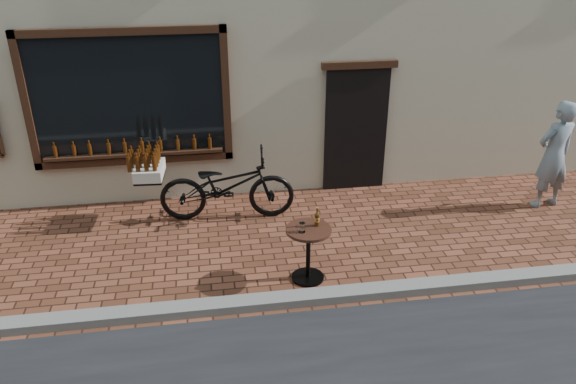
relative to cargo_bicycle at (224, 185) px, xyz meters
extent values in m
plane|color=#4E2819|center=(0.48, -2.64, -0.58)|extent=(90.00, 90.00, 0.00)
cube|color=slate|center=(0.48, -2.44, -0.52)|extent=(90.00, 0.25, 0.12)
cube|color=black|center=(-1.42, 0.81, 1.27)|extent=(3.00, 0.06, 2.00)
cube|color=black|center=(-1.42, 0.79, 2.33)|extent=(3.24, 0.10, 0.12)
cube|color=black|center=(-1.42, 0.79, 0.21)|extent=(3.24, 0.10, 0.12)
cube|color=black|center=(-2.98, 0.79, 1.27)|extent=(0.12, 0.10, 2.24)
cube|color=black|center=(0.14, 0.79, 1.27)|extent=(0.12, 0.10, 2.24)
cube|color=black|center=(-1.42, 0.74, 0.34)|extent=(2.90, 0.16, 0.05)
cube|color=black|center=(2.38, 0.82, 0.52)|extent=(1.10, 0.10, 2.20)
cube|color=black|center=(2.38, 0.79, 1.68)|extent=(1.30, 0.10, 0.12)
cylinder|color=#3D1C07|center=(-2.67, 0.74, 0.46)|extent=(0.06, 0.06, 0.19)
cylinder|color=#3D1C07|center=(-2.39, 0.74, 0.46)|extent=(0.06, 0.06, 0.19)
cylinder|color=#3D1C07|center=(-2.12, 0.74, 0.46)|extent=(0.06, 0.06, 0.19)
cylinder|color=#3D1C07|center=(-1.84, 0.74, 0.46)|extent=(0.06, 0.06, 0.19)
cylinder|color=#3D1C07|center=(-1.56, 0.74, 0.46)|extent=(0.06, 0.06, 0.19)
cylinder|color=#3D1C07|center=(-1.28, 0.74, 0.46)|extent=(0.06, 0.06, 0.19)
cylinder|color=#3D1C07|center=(-1.00, 0.74, 0.46)|extent=(0.06, 0.06, 0.19)
cylinder|color=#3D1C07|center=(-0.73, 0.74, 0.46)|extent=(0.06, 0.06, 0.19)
cylinder|color=#3D1C07|center=(-0.45, 0.74, 0.46)|extent=(0.06, 0.06, 0.19)
cylinder|color=#3D1C07|center=(-0.17, 0.74, 0.46)|extent=(0.06, 0.06, 0.19)
imported|color=black|center=(0.05, 0.00, -0.01)|extent=(2.21, 0.91, 1.14)
cube|color=black|center=(-1.15, 0.08, 0.20)|extent=(0.47, 0.63, 0.04)
cube|color=silver|center=(-1.15, 0.08, 0.31)|extent=(0.47, 0.66, 0.18)
cylinder|color=#3D1C07|center=(-1.04, -0.15, 0.52)|extent=(0.07, 0.07, 0.24)
cylinder|color=#3D1C07|center=(-1.17, -0.15, 0.52)|extent=(0.07, 0.07, 0.24)
cylinder|color=#3D1C07|center=(-1.29, -0.14, 0.52)|extent=(0.07, 0.07, 0.24)
cylinder|color=#3D1C07|center=(-1.42, -0.13, 0.52)|extent=(0.07, 0.07, 0.24)
cylinder|color=#3D1C07|center=(-1.03, 0.00, 0.52)|extent=(0.07, 0.07, 0.24)
cylinder|color=#3D1C07|center=(-1.16, 0.01, 0.52)|extent=(0.07, 0.07, 0.24)
cylinder|color=#3D1C07|center=(-1.28, 0.01, 0.52)|extent=(0.07, 0.07, 0.24)
cylinder|color=#3D1C07|center=(-1.41, 0.02, 0.52)|extent=(0.07, 0.07, 0.24)
cylinder|color=#3D1C07|center=(-1.02, 0.15, 0.52)|extent=(0.07, 0.07, 0.24)
cylinder|color=#3D1C07|center=(-1.14, 0.16, 0.52)|extent=(0.07, 0.07, 0.24)
cylinder|color=#3D1C07|center=(-1.27, 0.17, 0.52)|extent=(0.07, 0.07, 0.24)
cylinder|color=#3D1C07|center=(-1.40, 0.17, 0.52)|extent=(0.07, 0.07, 0.24)
cylinder|color=#3D1C07|center=(-1.01, 0.30, 0.52)|extent=(0.07, 0.07, 0.24)
cylinder|color=#3D1C07|center=(-1.13, 0.31, 0.52)|extent=(0.07, 0.07, 0.24)
cylinder|color=black|center=(1.02, -1.93, -0.57)|extent=(0.45, 0.45, 0.03)
cylinder|color=black|center=(1.02, -1.93, -0.20)|extent=(0.06, 0.06, 0.71)
cylinder|color=black|center=(1.02, -1.93, 0.18)|extent=(0.61, 0.61, 0.04)
cylinder|color=gold|center=(1.14, -1.87, 0.30)|extent=(0.06, 0.06, 0.06)
cylinder|color=white|center=(0.92, -2.00, 0.27)|extent=(0.08, 0.08, 0.13)
imported|color=gray|center=(5.44, -0.41, 0.35)|extent=(0.75, 0.56, 1.86)
camera|label=1|loc=(-0.24, -8.22, 3.88)|focal=35.00mm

